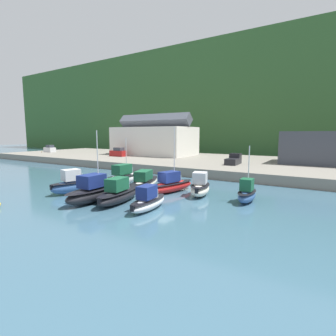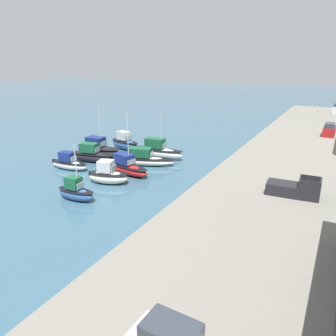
# 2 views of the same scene
# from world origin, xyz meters

# --- Properties ---
(ground_plane) EXTENTS (320.00, 320.00, 0.00)m
(ground_plane) POSITION_xyz_m (0.00, 0.00, 0.00)
(ground_plane) COLOR #385B70
(hillside_backdrop) EXTENTS (240.00, 70.40, 35.64)m
(hillside_backdrop) POSITION_xyz_m (0.00, 88.13, 17.82)
(hillside_backdrop) COLOR #335B2D
(hillside_backdrop) RESTS_ON ground_plane
(quay_promenade) EXTENTS (130.82, 31.32, 1.49)m
(quay_promenade) POSITION_xyz_m (0.00, 29.15, 0.74)
(quay_promenade) COLOR gray
(quay_promenade) RESTS_ON ground_plane
(harbor_clubhouse) EXTENTS (21.03, 11.75, 10.67)m
(harbor_clubhouse) POSITION_xyz_m (-24.19, 32.82, 5.45)
(harbor_clubhouse) COLOR silver
(harbor_clubhouse) RESTS_ON quay_promenade
(yacht_club_building) EXTENTS (16.21, 10.39, 5.96)m
(yacht_club_building) POSITION_xyz_m (15.49, 32.25, 4.47)
(yacht_club_building) COLOR #3D424C
(yacht_club_building) RESTS_ON quay_promenade
(moored_boat_0) EXTENTS (2.58, 8.12, 6.44)m
(moored_boat_0) POSITION_xyz_m (-8.12, 2.95, 1.09)
(moored_boat_0) COLOR silver
(moored_boat_0) RESTS_ON ground_plane
(moored_boat_1) EXTENTS (4.69, 8.87, 2.38)m
(moored_boat_1) POSITION_xyz_m (-4.44, 2.78, 0.85)
(moored_boat_1) COLOR white
(moored_boat_1) RESTS_ON ground_plane
(moored_boat_2) EXTENTS (3.55, 7.39, 7.79)m
(moored_boat_2) POSITION_xyz_m (-0.48, 2.84, 0.93)
(moored_boat_2) COLOR red
(moored_boat_2) RESTS_ON ground_plane
(moored_boat_3) EXTENTS (3.27, 5.13, 2.73)m
(moored_boat_3) POSITION_xyz_m (3.32, 2.99, 1.01)
(moored_boat_3) COLOR white
(moored_boat_3) RESTS_ON ground_plane
(moored_boat_4) EXTENTS (1.79, 4.37, 5.81)m
(moored_boat_4) POSITION_xyz_m (8.61, 3.04, 0.91)
(moored_boat_4) COLOR #33568E
(moored_boat_4) RESTS_ON ground_plane
(moored_boat_5) EXTENTS (2.99, 5.81, 2.89)m
(moored_boat_5) POSITION_xyz_m (-9.85, -3.94, 1.07)
(moored_boat_5) COLOR #33568E
(moored_boat_5) RESTS_ON ground_plane
(moored_boat_6) EXTENTS (2.73, 7.53, 7.36)m
(moored_boat_6) POSITION_xyz_m (-4.82, -5.24, 1.08)
(moored_boat_6) COLOR black
(moored_boat_6) RESTS_ON ground_plane
(moored_boat_7) EXTENTS (3.06, 7.05, 2.63)m
(moored_boat_7) POSITION_xyz_m (-2.30, -4.31, 0.96)
(moored_boat_7) COLOR black
(moored_boat_7) RESTS_ON ground_plane
(moored_boat_8) EXTENTS (2.16, 5.56, 2.32)m
(moored_boat_8) POSITION_xyz_m (1.68, -4.69, 0.83)
(moored_boat_8) COLOR silver
(moored_boat_8) RESTS_ON ground_plane
(parked_car_1) EXTENTS (4.37, 2.24, 2.16)m
(parked_car_1) POSITION_xyz_m (-57.09, 24.42, 2.41)
(parked_car_1) COLOR silver
(parked_car_1) RESTS_ON quay_promenade
(parked_car_2) EXTENTS (4.23, 1.87, 2.16)m
(parked_car_2) POSITION_xyz_m (-28.92, 24.20, 2.41)
(parked_car_2) COLOR maroon
(parked_car_2) RESTS_ON quay_promenade
(pickup_truck_1) EXTENTS (2.21, 4.83, 1.90)m
(pickup_truck_1) POSITION_xyz_m (0.57, 23.19, 2.31)
(pickup_truck_1) COLOR black
(pickup_truck_1) RESTS_ON quay_promenade
(dog_on_quay) EXTENTS (0.83, 0.70, 0.68)m
(dog_on_quay) POSITION_xyz_m (-54.82, 20.31, 1.95)
(dog_on_quay) COLOR tan
(dog_on_quay) RESTS_ON quay_promenade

